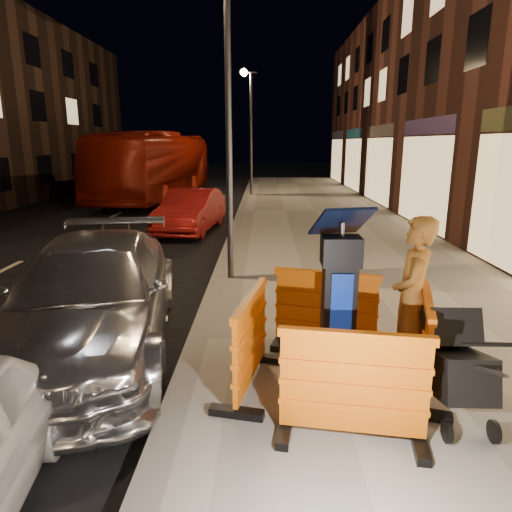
{
  "coord_description": "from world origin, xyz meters",
  "views": [
    {
      "loc": [
        0.92,
        -5.89,
        2.83
      ],
      "look_at": [
        0.8,
        1.0,
        1.1
      ],
      "focal_mm": 32.0,
      "sensor_mm": 36.0,
      "label": 1
    }
  ],
  "objects_px": {
    "barrier_bldgside": "(424,343)",
    "man": "(412,298)",
    "bus_doubledecker": "(159,199)",
    "barrier_front": "(353,387)",
    "parking_kiosk": "(339,306)",
    "barrier_back": "(326,311)",
    "barrier_kerbside": "(251,342)",
    "car_silver": "(97,346)",
    "stroller": "(459,369)",
    "car_red": "(192,231)"
  },
  "relations": [
    {
      "from": "car_red",
      "to": "barrier_back",
      "type": "bearing_deg",
      "value": -63.87
    },
    {
      "from": "stroller",
      "to": "barrier_front",
      "type": "bearing_deg",
      "value": -160.66
    },
    {
      "from": "parking_kiosk",
      "to": "man",
      "type": "xyz_separation_m",
      "value": [
        0.89,
        0.31,
        -0.02
      ]
    },
    {
      "from": "barrier_back",
      "to": "barrier_kerbside",
      "type": "xyz_separation_m",
      "value": [
        -0.95,
        -0.95,
        0.0
      ]
    },
    {
      "from": "parking_kiosk",
      "to": "man",
      "type": "distance_m",
      "value": 0.94
    },
    {
      "from": "bus_doubledecker",
      "to": "barrier_back",
      "type": "bearing_deg",
      "value": -65.89
    },
    {
      "from": "stroller",
      "to": "barrier_bldgside",
      "type": "bearing_deg",
      "value": 104.17
    },
    {
      "from": "barrier_bldgside",
      "to": "stroller",
      "type": "distance_m",
      "value": 0.6
    },
    {
      "from": "barrier_bldgside",
      "to": "man",
      "type": "distance_m",
      "value": 0.52
    },
    {
      "from": "parking_kiosk",
      "to": "barrier_kerbside",
      "type": "distance_m",
      "value": 1.04
    },
    {
      "from": "parking_kiosk",
      "to": "car_silver",
      "type": "relative_size",
      "value": 0.37
    },
    {
      "from": "barrier_back",
      "to": "bus_doubledecker",
      "type": "relative_size",
      "value": 0.12
    },
    {
      "from": "barrier_kerbside",
      "to": "car_silver",
      "type": "relative_size",
      "value": 0.27
    },
    {
      "from": "barrier_back",
      "to": "stroller",
      "type": "relative_size",
      "value": 1.29
    },
    {
      "from": "car_red",
      "to": "barrier_bldgside",
      "type": "bearing_deg",
      "value": -60.78
    },
    {
      "from": "parking_kiosk",
      "to": "barrier_bldgside",
      "type": "xyz_separation_m",
      "value": [
        0.95,
        0.0,
        -0.43
      ]
    },
    {
      "from": "barrier_kerbside",
      "to": "stroller",
      "type": "bearing_deg",
      "value": -94.38
    },
    {
      "from": "barrier_front",
      "to": "barrier_kerbside",
      "type": "height_order",
      "value": "same"
    },
    {
      "from": "barrier_front",
      "to": "bus_doubledecker",
      "type": "distance_m",
      "value": 20.59
    },
    {
      "from": "barrier_front",
      "to": "stroller",
      "type": "bearing_deg",
      "value": 27.12
    },
    {
      "from": "bus_doubledecker",
      "to": "man",
      "type": "xyz_separation_m",
      "value": [
        7.12,
        -18.35,
        1.1
      ]
    },
    {
      "from": "stroller",
      "to": "bus_doubledecker",
      "type": "bearing_deg",
      "value": 111.73
    },
    {
      "from": "car_silver",
      "to": "man",
      "type": "xyz_separation_m",
      "value": [
        4.07,
        -0.99,
        1.1
      ]
    },
    {
      "from": "car_red",
      "to": "man",
      "type": "height_order",
      "value": "man"
    },
    {
      "from": "stroller",
      "to": "car_silver",
      "type": "bearing_deg",
      "value": 157.02
    },
    {
      "from": "man",
      "to": "parking_kiosk",
      "type": "bearing_deg",
      "value": -49.71
    },
    {
      "from": "parking_kiosk",
      "to": "stroller",
      "type": "bearing_deg",
      "value": -14.66
    },
    {
      "from": "barrier_back",
      "to": "barrier_front",
      "type": "bearing_deg",
      "value": -73.3
    },
    {
      "from": "car_silver",
      "to": "car_red",
      "type": "height_order",
      "value": "car_silver"
    },
    {
      "from": "barrier_bldgside",
      "to": "man",
      "type": "bearing_deg",
      "value": 26.85
    },
    {
      "from": "barrier_front",
      "to": "parking_kiosk",
      "type": "bearing_deg",
      "value": 98.7
    },
    {
      "from": "car_red",
      "to": "bus_doubledecker",
      "type": "bearing_deg",
      "value": 116.06
    },
    {
      "from": "parking_kiosk",
      "to": "barrier_front",
      "type": "xyz_separation_m",
      "value": [
        0.0,
        -0.95,
        -0.43
      ]
    },
    {
      "from": "barrier_front",
      "to": "man",
      "type": "bearing_deg",
      "value": 63.56
    },
    {
      "from": "barrier_kerbside",
      "to": "car_silver",
      "type": "distance_m",
      "value": 2.67
    },
    {
      "from": "barrier_bldgside",
      "to": "bus_doubledecker",
      "type": "height_order",
      "value": "bus_doubledecker"
    },
    {
      "from": "barrier_bldgside",
      "to": "car_silver",
      "type": "bearing_deg",
      "value": 88.19
    },
    {
      "from": "car_silver",
      "to": "stroller",
      "type": "xyz_separation_m",
      "value": [
        4.27,
        -1.89,
        0.68
      ]
    },
    {
      "from": "barrier_front",
      "to": "car_red",
      "type": "bearing_deg",
      "value": 114.92
    },
    {
      "from": "car_silver",
      "to": "stroller",
      "type": "relative_size",
      "value": 4.84
    },
    {
      "from": "parking_kiosk",
      "to": "car_red",
      "type": "distance_m",
      "value": 10.48
    },
    {
      "from": "barrier_front",
      "to": "barrier_back",
      "type": "height_order",
      "value": "same"
    },
    {
      "from": "bus_doubledecker",
      "to": "parking_kiosk",
      "type": "bearing_deg",
      "value": -66.81
    },
    {
      "from": "barrier_back",
      "to": "barrier_bldgside",
      "type": "relative_size",
      "value": 1.0
    },
    {
      "from": "car_silver",
      "to": "bus_doubledecker",
      "type": "bearing_deg",
      "value": 90.73
    },
    {
      "from": "car_red",
      "to": "man",
      "type": "distance_m",
      "value": 10.49
    },
    {
      "from": "barrier_kerbside",
      "to": "car_red",
      "type": "distance_m",
      "value": 10.2
    },
    {
      "from": "car_silver",
      "to": "car_red",
      "type": "bearing_deg",
      "value": 80.68
    },
    {
      "from": "barrier_front",
      "to": "barrier_back",
      "type": "bearing_deg",
      "value": 98.7
    },
    {
      "from": "barrier_bldgside",
      "to": "man",
      "type": "height_order",
      "value": "man"
    }
  ]
}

